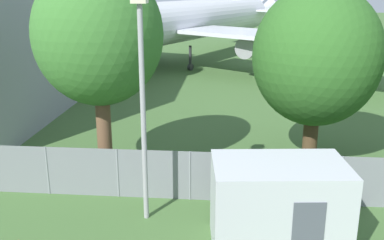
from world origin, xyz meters
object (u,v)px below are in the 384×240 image
(tree_far_right, at_px, (317,57))
(portable_cabin, at_px, (278,205))
(airplane, at_px, (159,25))
(tree_left_of_cabin, at_px, (98,36))

(tree_far_right, bearing_deg, portable_cabin, -106.48)
(airplane, distance_m, tree_left_of_cabin, 22.49)
(portable_cabin, relative_size, tree_left_of_cabin, 0.48)
(tree_left_of_cabin, bearing_deg, portable_cabin, -35.06)
(tree_left_of_cabin, distance_m, tree_far_right, 8.52)
(airplane, height_order, tree_far_right, airplane)
(portable_cabin, xyz_separation_m, tree_far_right, (1.95, 6.60, 3.21))
(airplane, bearing_deg, tree_far_right, 51.76)
(airplane, bearing_deg, tree_left_of_cabin, 29.95)
(portable_cabin, height_order, tree_left_of_cabin, tree_left_of_cabin)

